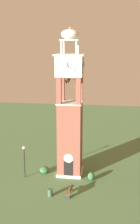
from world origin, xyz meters
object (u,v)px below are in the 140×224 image
(clock_tower, at_px, (70,117))
(park_bench, at_px, (70,191))
(trash_bin, at_px, (50,193))
(lamp_post, at_px, (24,156))

(clock_tower, xyz_separation_m, park_bench, (0.71, -5.32, -6.82))
(clock_tower, xyz_separation_m, trash_bin, (-1.33, -5.78, -6.90))
(trash_bin, bearing_deg, lamp_post, 135.03)
(park_bench, bearing_deg, clock_tower, 97.59)
(park_bench, relative_size, lamp_post, 0.41)
(lamp_post, bearing_deg, trash_bin, -44.97)
(clock_tower, distance_m, trash_bin, 9.10)
(lamp_post, relative_size, trash_bin, 4.96)
(park_bench, height_order, trash_bin, park_bench)
(lamp_post, bearing_deg, park_bench, -30.13)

